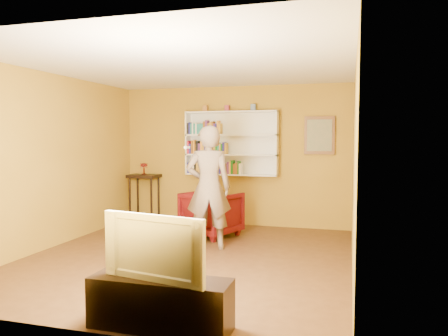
{
  "coord_description": "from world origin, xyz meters",
  "views": [
    {
      "loc": [
        2.2,
        -5.75,
        1.71
      ],
      "look_at": [
        0.32,
        0.75,
        1.24
      ],
      "focal_mm": 35.0,
      "sensor_mm": 36.0,
      "label": 1
    }
  ],
  "objects_px": {
    "bookshelf": "(232,144)",
    "person": "(209,187)",
    "ruby_lustre": "(144,166)",
    "armchair": "(212,214)",
    "console_table": "(144,183)",
    "television": "(160,246)",
    "tv_cabinet": "(160,303)"
  },
  "relations": [
    {
      "from": "armchair",
      "to": "person",
      "type": "height_order",
      "value": "person"
    },
    {
      "from": "ruby_lustre",
      "to": "person",
      "type": "relative_size",
      "value": 0.12
    },
    {
      "from": "tv_cabinet",
      "to": "armchair",
      "type": "bearing_deg",
      "value": 100.64
    },
    {
      "from": "armchair",
      "to": "person",
      "type": "relative_size",
      "value": 0.45
    },
    {
      "from": "person",
      "to": "television",
      "type": "height_order",
      "value": "person"
    },
    {
      "from": "tv_cabinet",
      "to": "person",
      "type": "bearing_deg",
      "value": 99.43
    },
    {
      "from": "tv_cabinet",
      "to": "console_table",
      "type": "bearing_deg",
      "value": 118.04
    },
    {
      "from": "bookshelf",
      "to": "ruby_lustre",
      "type": "distance_m",
      "value": 1.87
    },
    {
      "from": "bookshelf",
      "to": "console_table",
      "type": "relative_size",
      "value": 1.87
    },
    {
      "from": "person",
      "to": "tv_cabinet",
      "type": "distance_m",
      "value": 2.94
    },
    {
      "from": "console_table",
      "to": "tv_cabinet",
      "type": "bearing_deg",
      "value": -61.96
    },
    {
      "from": "armchair",
      "to": "television",
      "type": "relative_size",
      "value": 0.84
    },
    {
      "from": "television",
      "to": "ruby_lustre",
      "type": "bearing_deg",
      "value": 128.71
    },
    {
      "from": "bookshelf",
      "to": "ruby_lustre",
      "type": "bearing_deg",
      "value": -174.94
    },
    {
      "from": "ruby_lustre",
      "to": "television",
      "type": "distance_m",
      "value": 5.11
    },
    {
      "from": "bookshelf",
      "to": "tv_cabinet",
      "type": "xyz_separation_m",
      "value": [
        0.59,
        -4.66,
        -1.36
      ]
    },
    {
      "from": "ruby_lustre",
      "to": "tv_cabinet",
      "type": "height_order",
      "value": "ruby_lustre"
    },
    {
      "from": "ruby_lustre",
      "to": "armchair",
      "type": "relative_size",
      "value": 0.27
    },
    {
      "from": "ruby_lustre",
      "to": "armchair",
      "type": "xyz_separation_m",
      "value": [
        1.71,
        -0.85,
        -0.74
      ]
    },
    {
      "from": "person",
      "to": "tv_cabinet",
      "type": "xyz_separation_m",
      "value": [
        0.47,
        -2.81,
        -0.72
      ]
    },
    {
      "from": "console_table",
      "to": "ruby_lustre",
      "type": "bearing_deg",
      "value": -45.0
    },
    {
      "from": "person",
      "to": "tv_cabinet",
      "type": "height_order",
      "value": "person"
    },
    {
      "from": "bookshelf",
      "to": "console_table",
      "type": "distance_m",
      "value": 1.98
    },
    {
      "from": "bookshelf",
      "to": "console_table",
      "type": "height_order",
      "value": "bookshelf"
    },
    {
      "from": "ruby_lustre",
      "to": "console_table",
      "type": "bearing_deg",
      "value": 135.0
    },
    {
      "from": "person",
      "to": "television",
      "type": "xyz_separation_m",
      "value": [
        0.47,
        -2.81,
        -0.19
      ]
    },
    {
      "from": "console_table",
      "to": "armchair",
      "type": "distance_m",
      "value": 1.95
    },
    {
      "from": "ruby_lustre",
      "to": "bookshelf",
      "type": "bearing_deg",
      "value": 5.06
    },
    {
      "from": "console_table",
      "to": "armchair",
      "type": "xyz_separation_m",
      "value": [
        1.71,
        -0.85,
        -0.41
      ]
    },
    {
      "from": "bookshelf",
      "to": "person",
      "type": "distance_m",
      "value": 1.96
    },
    {
      "from": "bookshelf",
      "to": "person",
      "type": "height_order",
      "value": "bookshelf"
    },
    {
      "from": "person",
      "to": "bookshelf",
      "type": "bearing_deg",
      "value": -102.44
    }
  ]
}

